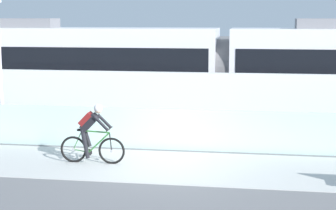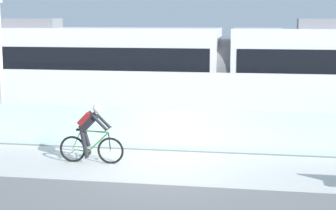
% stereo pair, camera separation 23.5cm
% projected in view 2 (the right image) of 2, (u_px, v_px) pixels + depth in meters
% --- Properties ---
extents(ground_plane, '(200.00, 200.00, 0.00)m').
position_uv_depth(ground_plane, '(164.00, 166.00, 14.51)').
color(ground_plane, slate).
extents(bike_path_deck, '(32.00, 3.20, 0.01)m').
position_uv_depth(bike_path_deck, '(164.00, 166.00, 14.51)').
color(bike_path_deck, beige).
rests_on(bike_path_deck, ground).
extents(glass_parapet, '(32.00, 0.05, 1.22)m').
position_uv_depth(glass_parapet, '(175.00, 130.00, 16.21)').
color(glass_parapet, silver).
rests_on(glass_parapet, ground).
extents(concrete_barrier_wall, '(32.00, 0.36, 2.10)m').
position_uv_depth(concrete_barrier_wall, '(184.00, 105.00, 17.89)').
color(concrete_barrier_wall, silver).
rests_on(concrete_barrier_wall, ground).
extents(tram_rail_near, '(32.00, 0.08, 0.01)m').
position_uv_depth(tram_rail_near, '(194.00, 123.00, 20.48)').
color(tram_rail_near, '#595654').
rests_on(tram_rail_near, ground).
extents(tram_rail_far, '(32.00, 0.08, 0.01)m').
position_uv_depth(tram_rail_far, '(198.00, 116.00, 21.87)').
color(tram_rail_far, '#595654').
rests_on(tram_rail_far, ground).
extents(tram, '(22.56, 2.54, 3.81)m').
position_uv_depth(tram, '(225.00, 70.00, 20.70)').
color(tram, silver).
rests_on(tram, ground).
extents(cyclist_on_bike, '(1.77, 0.58, 1.61)m').
position_uv_depth(cyclist_on_bike, '(91.00, 134.00, 14.72)').
color(cyclist_on_bike, black).
rests_on(cyclist_on_bike, ground).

